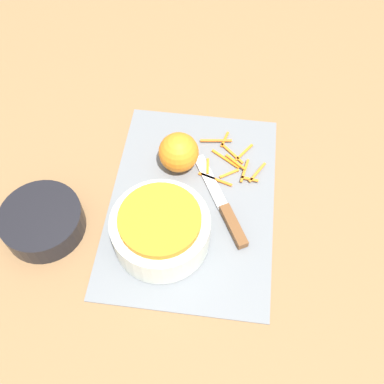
% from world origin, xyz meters
% --- Properties ---
extents(ground_plane, '(4.00, 4.00, 0.00)m').
position_xyz_m(ground_plane, '(0.00, 0.00, 0.00)').
color(ground_plane, olive).
extents(cutting_board, '(0.45, 0.32, 0.01)m').
position_xyz_m(cutting_board, '(0.00, 0.00, 0.00)').
color(cutting_board, slate).
rests_on(cutting_board, ground_plane).
extents(bowl_speckled, '(0.18, 0.18, 0.08)m').
position_xyz_m(bowl_speckled, '(-0.09, 0.04, 0.05)').
color(bowl_speckled, silver).
rests_on(bowl_speckled, cutting_board).
extents(bowl_dark, '(0.15, 0.15, 0.05)m').
position_xyz_m(bowl_dark, '(-0.09, 0.27, 0.03)').
color(bowl_dark, black).
rests_on(bowl_dark, ground_plane).
extents(knife, '(0.21, 0.13, 0.02)m').
position_xyz_m(knife, '(-0.03, -0.07, 0.01)').
color(knife, brown).
rests_on(knife, cutting_board).
extents(orange_left, '(0.08, 0.08, 0.08)m').
position_xyz_m(orange_left, '(0.08, 0.04, 0.05)').
color(orange_left, orange).
rests_on(orange_left, cutting_board).
extents(peel_pile, '(0.14, 0.14, 0.01)m').
position_xyz_m(peel_pile, '(0.10, -0.07, 0.01)').
color(peel_pile, orange).
rests_on(peel_pile, cutting_board).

